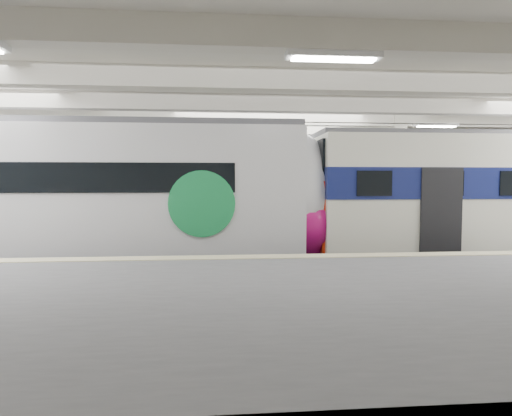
{
  "coord_description": "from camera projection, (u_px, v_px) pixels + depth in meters",
  "views": [
    {
      "loc": [
        -1.91,
        -13.11,
        2.83
      ],
      "look_at": [
        -0.69,
        1.0,
        2.0
      ],
      "focal_mm": 30.0,
      "sensor_mm": 36.0,
      "label": 1
    }
  ],
  "objects": [
    {
      "name": "station_hall",
      "position": [
        291.0,
        168.0,
        11.45
      ],
      "size": [
        36.0,
        24.0,
        5.75
      ],
      "color": "black",
      "rests_on": "ground"
    },
    {
      "name": "modern_emu",
      "position": [
        124.0,
        202.0,
        12.82
      ],
      "size": [
        14.44,
        2.98,
        4.63
      ],
      "color": "silver",
      "rests_on": "ground"
    },
    {
      "name": "far_train",
      "position": [
        141.0,
        200.0,
        18.26
      ],
      "size": [
        12.75,
        3.06,
        4.1
      ],
      "rotation": [
        0.0,
        0.0,
        -0.04
      ],
      "color": "silver",
      "rests_on": "ground"
    }
  ]
}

